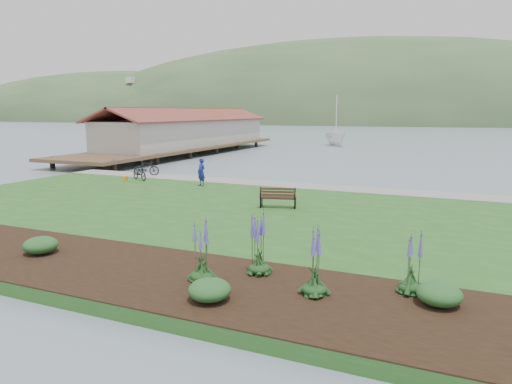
% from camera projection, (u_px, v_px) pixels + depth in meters
% --- Properties ---
extents(ground, '(600.00, 600.00, 0.00)m').
position_uv_depth(ground, '(242.00, 213.00, 22.75)').
color(ground, slate).
rests_on(ground, ground).
extents(lawn, '(34.00, 20.00, 0.40)m').
position_uv_depth(lawn, '(224.00, 218.00, 20.90)').
color(lawn, '#22531D').
rests_on(lawn, ground).
extents(shoreline_path, '(34.00, 2.20, 0.03)m').
position_uv_depth(shoreline_path, '(288.00, 185.00, 28.91)').
color(shoreline_path, gray).
rests_on(shoreline_path, lawn).
extents(garden_bed, '(24.00, 4.40, 0.04)m').
position_uv_depth(garden_bed, '(191.00, 279.00, 12.64)').
color(garden_bed, black).
rests_on(garden_bed, lawn).
extents(far_hillside, '(580.00, 80.00, 38.00)m').
position_uv_depth(far_hillside, '(486.00, 125.00, 168.63)').
color(far_hillside, '#385831').
rests_on(far_hillside, ground).
extents(pier_pavilion, '(8.00, 36.00, 5.40)m').
position_uv_depth(pier_pavilion, '(189.00, 131.00, 54.97)').
color(pier_pavilion, '#4C3826').
rests_on(pier_pavilion, ground).
extents(park_bench, '(1.83, 1.10, 1.06)m').
position_uv_depth(park_bench, '(278.00, 197.00, 21.99)').
color(park_bench, black).
rests_on(park_bench, lawn).
extents(person, '(0.88, 0.75, 2.03)m').
position_uv_depth(person, '(201.00, 170.00, 28.43)').
color(person, navy).
rests_on(person, lawn).
extents(bicycle_a, '(1.53, 2.03, 1.02)m').
position_uv_depth(bicycle_a, '(140.00, 173.00, 30.99)').
color(bicycle_a, black).
rests_on(bicycle_a, lawn).
extents(bicycle_b, '(1.21, 1.89, 1.10)m').
position_uv_depth(bicycle_b, '(146.00, 168.00, 33.15)').
color(bicycle_b, black).
rests_on(bicycle_b, lawn).
extents(sailboat, '(12.69, 12.72, 23.64)m').
position_uv_depth(sailboat, '(335.00, 146.00, 67.19)').
color(sailboat, silver).
rests_on(sailboat, ground).
extents(pannier, '(0.31, 0.37, 0.34)m').
position_uv_depth(pannier, '(125.00, 179.00, 30.46)').
color(pannier, orange).
rests_on(pannier, lawn).
extents(echium_0, '(0.62, 0.62, 1.87)m').
position_uv_depth(echium_0, '(202.00, 255.00, 12.29)').
color(echium_0, '#143815').
rests_on(echium_0, garden_bed).
extents(echium_1, '(0.62, 0.62, 2.01)m').
position_uv_depth(echium_1, '(259.00, 245.00, 12.88)').
color(echium_1, '#143815').
rests_on(echium_1, garden_bed).
extents(echium_2, '(0.62, 0.62, 1.78)m').
position_uv_depth(echium_2, '(315.00, 268.00, 11.39)').
color(echium_2, '#143815').
rests_on(echium_2, garden_bed).
extents(echium_3, '(0.62, 0.62, 1.90)m').
position_uv_depth(echium_3, '(411.00, 266.00, 11.55)').
color(echium_3, '#143815').
rests_on(echium_3, garden_bed).
extents(shrub_0, '(1.09, 1.09, 0.54)m').
position_uv_depth(shrub_0, '(41.00, 245.00, 14.86)').
color(shrub_0, '#1E4C21').
rests_on(shrub_0, garden_bed).
extents(shrub_1, '(1.06, 1.06, 0.53)m').
position_uv_depth(shrub_1, '(210.00, 290.00, 11.15)').
color(shrub_1, '#1E4C21').
rests_on(shrub_1, garden_bed).
extents(shrub_2, '(1.07, 1.07, 0.54)m').
position_uv_depth(shrub_2, '(439.00, 294.00, 10.89)').
color(shrub_2, '#1E4C21').
rests_on(shrub_2, garden_bed).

